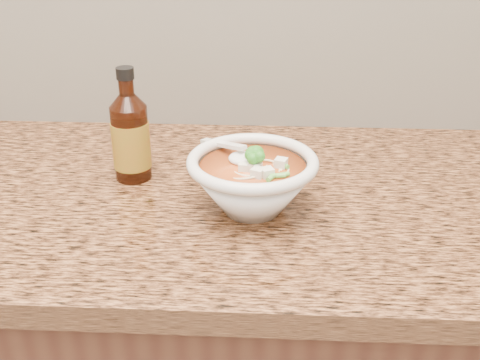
{
  "coord_description": "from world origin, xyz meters",
  "views": [
    {
      "loc": [
        0.18,
        0.73,
        1.39
      ],
      "look_at": [
        0.14,
        1.6,
        0.95
      ],
      "focal_mm": 45.0,
      "sensor_mm": 36.0,
      "label": 1
    }
  ],
  "objects": [
    {
      "name": "soup_bowl",
      "position": [
        0.16,
        1.6,
        0.95
      ],
      "size": [
        0.21,
        0.21,
        0.12
      ],
      "rotation": [
        0.0,
        0.0,
        -0.28
      ],
      "color": "silver",
      "rests_on": "counter_slab"
    },
    {
      "name": "hot_sauce_bottle",
      "position": [
        -0.06,
        1.71,
        0.98
      ],
      "size": [
        0.08,
        0.08,
        0.21
      ],
      "rotation": [
        0.0,
        0.0,
        0.29
      ],
      "color": "#391407",
      "rests_on": "counter_slab"
    },
    {
      "name": "counter_slab",
      "position": [
        0.0,
        1.68,
        0.88
      ],
      "size": [
        4.0,
        0.68,
        0.04
      ],
      "primitive_type": "cube",
      "color": "#986037",
      "rests_on": "cabinet"
    }
  ]
}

